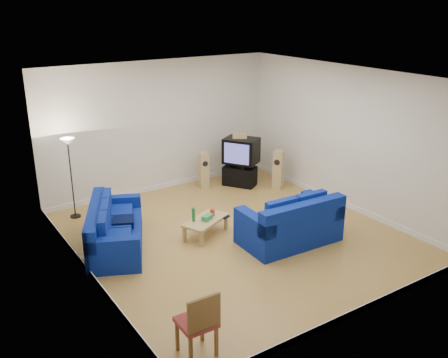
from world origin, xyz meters
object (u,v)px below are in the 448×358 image
tv_stand (240,176)px  sofa_loveseat (291,226)px  sofa_three_seat (113,232)px  television (241,151)px  coffee_table (206,222)px

tv_stand → sofa_loveseat: bearing=-51.2°
sofa_three_seat → sofa_loveseat: sofa_loveseat is taller
sofa_loveseat → tv_stand: 3.36m
tv_stand → television: 0.67m
sofa_loveseat → coffee_table: size_ratio=1.74×
sofa_three_seat → tv_stand: bearing=134.8°
coffee_table → television: (2.30, 2.05, 0.60)m
sofa_loveseat → coffee_table: 1.70m
sofa_loveseat → television: (1.06, 3.22, 0.55)m
sofa_three_seat → television: television is taller
coffee_table → television: 3.14m
coffee_table → sofa_loveseat: bearing=-43.3°
coffee_table → television: bearing=41.6°
sofa_three_seat → coffee_table: (1.74, -0.56, -0.00)m
coffee_table → tv_stand: size_ratio=1.38×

